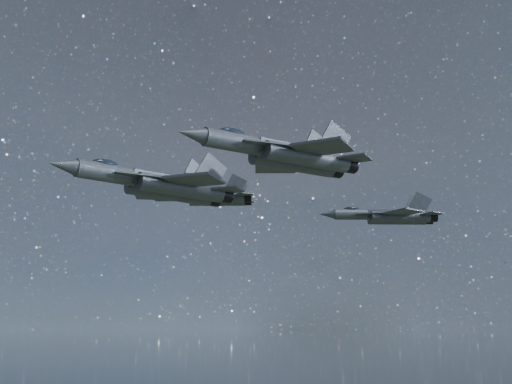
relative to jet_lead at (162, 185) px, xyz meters
name	(u,v)px	position (x,y,z in m)	size (l,w,h in m)	color
jet_lead	(162,185)	(0.00, 0.00, 0.00)	(20.07, 13.44, 5.08)	#333940
jet_left	(208,198)	(10.76, 22.70, 4.17)	(16.61, 11.06, 4.22)	#333940
jet_right	(287,154)	(10.11, -8.53, 1.80)	(19.55, 13.38, 4.91)	#333940
jet_slot	(389,216)	(30.95, 7.44, 0.04)	(15.72, 10.56, 3.97)	#333940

